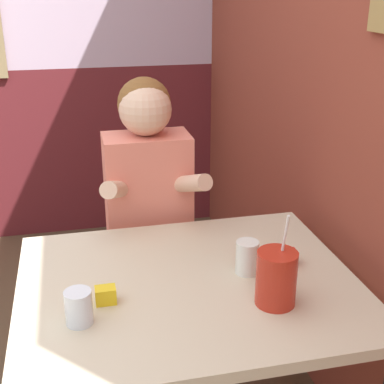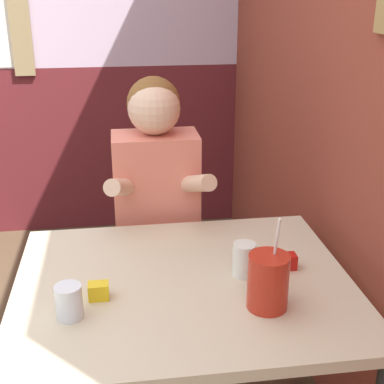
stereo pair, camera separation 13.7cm
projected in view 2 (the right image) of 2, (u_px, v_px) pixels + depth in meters
The scene contains 8 objects.
brick_wall_right at pixel (305, 45), 2.30m from camera, with size 0.08×4.36×2.70m.
main_table at pixel (184, 298), 1.69m from camera, with size 1.05×0.86×0.73m.
person_seated at pixel (157, 223), 2.23m from camera, with size 0.42×0.41×1.27m.
cocktail_pitcher at pixel (268, 282), 1.51m from camera, with size 0.12×0.12×0.28m.
glass_near_pitcher at pixel (69, 302), 1.48m from camera, with size 0.08×0.08×0.10m.
glass_center at pixel (244, 259), 1.69m from camera, with size 0.07×0.07×0.11m.
condiment_ketchup at pixel (287, 261), 1.74m from camera, with size 0.06×0.04×0.05m.
condiment_mustard at pixel (99, 291), 1.57m from camera, with size 0.06×0.04×0.05m.
Camera 2 is at (0.70, -1.10, 1.61)m, focal length 50.00 mm.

